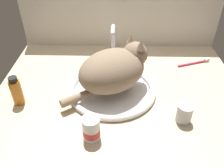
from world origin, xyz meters
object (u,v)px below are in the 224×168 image
Objects in this scene: amber_bottle at (16,91)px; pill_bottle at (91,129)px; sink_basin at (112,90)px; faucet at (113,51)px; cat at (116,69)px; metal_jar at (184,113)px; toothbrush at (195,63)px.

amber_bottle is 34.38cm from pill_bottle.
sink_basin is 1.77× the size of faucet.
sink_basin is 9.93cm from cat.
faucet reaches higher than metal_jar.
amber_bottle reaches higher than toothbrush.
amber_bottle is 82.24cm from toothbrush.
sink_basin is at bearing -150.32° from toothbrush.
amber_bottle is at bearing -166.92° from cat.
amber_bottle is at bearing -141.45° from faucet.
pill_bottle is (29.97, -16.76, -1.71)cm from amber_bottle.
sink_basin is 2.15× the size of toothbrush.
metal_jar is 33.07cm from pill_bottle.
metal_jar is at bearing -110.12° from toothbrush.
sink_basin is 25.43cm from pill_bottle.
cat is at bearing 34.71° from sink_basin.
metal_jar is (24.42, -17.02, -7.30)cm from cat.
amber_bottle is (-36.11, -7.74, 4.67)cm from sink_basin.
pill_bottle is at bearing -165.18° from metal_jar.
amber_bottle is at bearing -158.13° from toothbrush.
amber_bottle is 0.72× the size of toothbrush.
faucet is 20.33cm from cat.
faucet is 46.11cm from pill_bottle.
amber_bottle is (-61.94, 8.30, 2.19)cm from metal_jar.
faucet is (0.00, 21.04, 6.78)cm from sink_basin.
cat is at bearing 73.50° from pill_bottle.
amber_bottle is at bearing -167.90° from sink_basin.
pill_bottle reaches higher than metal_jar.
metal_jar is at bearing -55.14° from faucet.
faucet is 46.22cm from amber_bottle.
metal_jar is 0.58× the size of amber_bottle.
sink_basin is at bearing 12.10° from amber_bottle.
cat is 2.15× the size of toothbrush.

